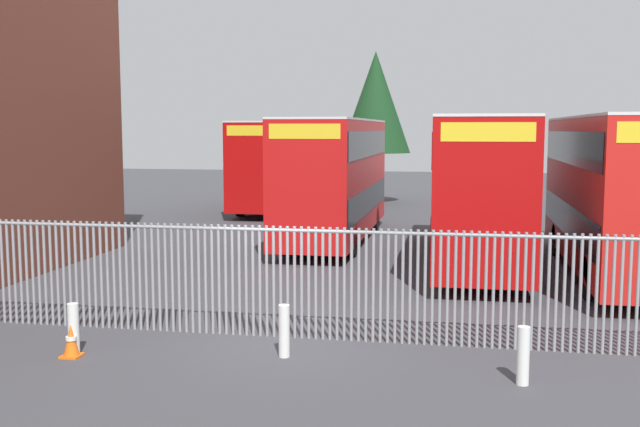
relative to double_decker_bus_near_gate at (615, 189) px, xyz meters
The scene contains 11 objects.
ground_plane 7.98m from the double_decker_bus_near_gate, behind, with size 100.00×100.00×0.00m, color #3D3D42.
palisade_fence 10.83m from the double_decker_bus_near_gate, 133.02° to the right, with size 15.22×0.14×2.35m.
double_decker_bus_near_gate is the anchor object (origin of this frame).
double_decker_bus_behind_fence_left 10.01m from the double_decker_bus_near_gate, 150.44° to the left, with size 2.54×10.81×4.42m.
double_decker_bus_behind_fence_right 3.80m from the double_decker_bus_near_gate, 162.61° to the left, with size 2.54×10.81×4.42m.
double_decker_bus_far_back 19.96m from the double_decker_bus_near_gate, 131.45° to the left, with size 2.54×10.81×4.42m.
bollard_near_left 14.81m from the double_decker_bus_near_gate, 138.63° to the right, with size 0.20×0.20×0.95m, color silver.
bollard_center_front 11.81m from the double_decker_bus_near_gate, 128.56° to the right, with size 0.20×0.20×0.95m, color silver.
bollard_near_right 10.51m from the double_decker_bus_near_gate, 107.90° to the right, with size 0.20×0.20×0.95m, color silver.
traffic_cone_by_gate 14.91m from the double_decker_bus_near_gate, 138.25° to the right, with size 0.34×0.34×0.59m.
tree_tall_back 21.36m from the double_decker_bus_near_gate, 114.85° to the left, with size 3.84×3.84×8.26m.
Camera 1 is at (3.39, -13.91, 4.07)m, focal length 41.93 mm.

